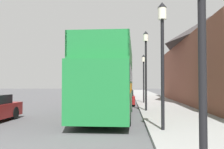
{
  "coord_description": "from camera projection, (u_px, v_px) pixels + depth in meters",
  "views": [
    {
      "loc": [
        3.83,
        -4.52,
        1.88
      ],
      "look_at": [
        2.97,
        8.93,
        2.36
      ],
      "focal_mm": 42.0,
      "sensor_mm": 36.0,
      "label": 1
    }
  ],
  "objects": [
    {
      "name": "ground_plane",
      "position": [
        90.0,
        103.0,
        25.63
      ],
      "size": [
        144.0,
        144.0,
        0.0
      ],
      "primitive_type": "plane",
      "color": "#4C4C4F"
    },
    {
      "name": "sidewalk",
      "position": [
        161.0,
        105.0,
        22.22
      ],
      "size": [
        3.96,
        108.0,
        0.14
      ],
      "color": "gray",
      "rests_on": "ground_plane"
    },
    {
      "name": "brick_terrace_rear",
      "position": [
        210.0,
        60.0,
        24.76
      ],
      "size": [
        6.0,
        24.26,
        8.28
      ],
      "color": "brown",
      "rests_on": "ground_plane"
    },
    {
      "name": "tour_bus",
      "position": [
        109.0,
        85.0,
        14.91
      ],
      "size": [
        2.79,
        10.24,
        4.01
      ],
      "rotation": [
        0.0,
        0.0,
        -0.02
      ],
      "color": "#1E7A38",
      "rests_on": "ground_plane"
    },
    {
      "name": "parked_car_ahead_of_bus",
      "position": [
        124.0,
        98.0,
        23.19
      ],
      "size": [
        1.9,
        4.4,
        1.34
      ],
      "rotation": [
        0.0,
        0.0,
        0.01
      ],
      "color": "maroon",
      "rests_on": "ground_plane"
    },
    {
      "name": "traffic_signal",
      "position": [
        202.0,
        5.0,
        3.86
      ],
      "size": [
        0.28,
        0.42,
        3.99
      ],
      "color": "black",
      "rests_on": "sidewalk"
    },
    {
      "name": "lamp_post_nearest",
      "position": [
        162.0,
        42.0,
        10.01
      ],
      "size": [
        0.35,
        0.35,
        4.88
      ],
      "color": "black",
      "rests_on": "sidewalk"
    },
    {
      "name": "lamp_post_second",
      "position": [
        146.0,
        56.0,
        17.19
      ],
      "size": [
        0.35,
        0.35,
        5.22
      ],
      "color": "black",
      "rests_on": "sidewalk"
    },
    {
      "name": "lamp_post_third",
      "position": [
        144.0,
        69.0,
        24.32
      ],
      "size": [
        0.35,
        0.35,
        4.46
      ],
      "color": "black",
      "rests_on": "sidewalk"
    }
  ]
}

